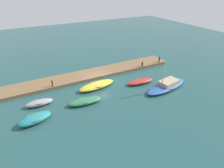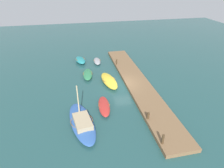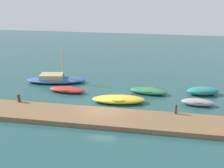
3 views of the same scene
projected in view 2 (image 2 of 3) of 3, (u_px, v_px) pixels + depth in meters
name	position (u px, v px, depth m)	size (l,w,h in m)	color
ground_plane	(123.00, 85.00, 26.56)	(84.00, 84.00, 0.00)	#234C4C
dock_platform	(137.00, 83.00, 26.80)	(25.25, 3.30, 0.42)	brown
rowboat_green	(88.00, 74.00, 28.90)	(3.98, 1.74, 0.61)	#2D7A4C
motorboat_yellow	(109.00, 81.00, 27.07)	(5.28, 2.38, 0.68)	gold
sailboat_blue	(82.00, 122.00, 19.34)	(7.13, 3.28, 4.09)	#2D569E
rowboat_red	(104.00, 106.00, 21.86)	(4.04, 1.55, 0.57)	#B72D28
rowboat_teal	(80.00, 60.00, 33.47)	(3.55, 2.17, 0.80)	teal
dinghy_grey	(97.00, 61.00, 33.28)	(3.06, 1.24, 0.64)	#939399
mooring_post_west	(163.00, 139.00, 16.59)	(0.23, 0.23, 0.99)	#47331E
mooring_post_mid_west	(148.00, 116.00, 19.59)	(0.27, 0.27, 0.72)	#47331E
mooring_post_mid_east	(117.00, 62.00, 31.67)	(0.20, 0.20, 0.85)	#47331E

